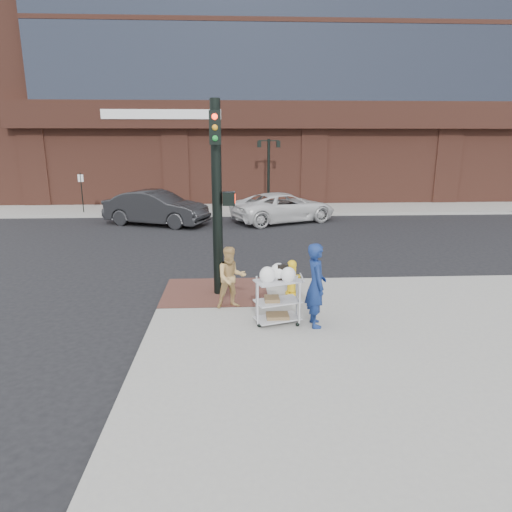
{
  "coord_description": "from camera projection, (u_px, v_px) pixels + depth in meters",
  "views": [
    {
      "loc": [
        -0.09,
        -10.9,
        4.21
      ],
      "look_at": [
        0.49,
        0.49,
        1.25
      ],
      "focal_mm": 32.0,
      "sensor_mm": 36.0,
      "label": 1
    }
  ],
  "objects": [
    {
      "name": "lamp_post",
      "position": [
        269.0,
        166.0,
        26.5
      ],
      "size": [
        1.32,
        0.22,
        4.0
      ],
      "color": "black",
      "rests_on": "sidewalk_far"
    },
    {
      "name": "sidewalk_far",
      "position": [
        366.0,
        183.0,
        43.12
      ],
      "size": [
        65.0,
        36.0,
        0.15
      ],
      "primitive_type": "cube",
      "color": "gray",
      "rests_on": "ground"
    },
    {
      "name": "bank_building",
      "position": [
        291.0,
        16.0,
        38.25
      ],
      "size": [
        42.0,
        26.0,
        28.0
      ],
      "primitive_type": "cube",
      "color": "brown",
      "rests_on": "sidewalk_far"
    },
    {
      "name": "traffic_signal_pole",
      "position": [
        218.0,
        194.0,
        11.61
      ],
      "size": [
        0.61,
        0.51,
        5.0
      ],
      "color": "black",
      "rests_on": "sidewalk_near"
    },
    {
      "name": "sedan_dark",
      "position": [
        156.0,
        208.0,
        22.54
      ],
      "size": [
        5.46,
        3.57,
        1.7
      ],
      "primitive_type": "imported",
      "rotation": [
        0.0,
        0.0,
        1.19
      ],
      "color": "black",
      "rests_on": "ground"
    },
    {
      "name": "woman_blue",
      "position": [
        316.0,
        285.0,
        9.97
      ],
      "size": [
        0.49,
        0.71,
        1.88
      ],
      "primitive_type": "imported",
      "rotation": [
        0.0,
        0.0,
        1.63
      ],
      "color": "navy",
      "rests_on": "sidewalk_near"
    },
    {
      "name": "ground",
      "position": [
        238.0,
        309.0,
        11.6
      ],
      "size": [
        220.0,
        220.0,
        0.0
      ],
      "primitive_type": "plane",
      "color": "black",
      "rests_on": "ground"
    },
    {
      "name": "utility_cart",
      "position": [
        278.0,
        297.0,
        10.16
      ],
      "size": [
        1.11,
        0.83,
        1.37
      ],
      "color": "#B4B5BA",
      "rests_on": "sidewalk_near"
    },
    {
      "name": "newsbox_blue",
      "position": [
        151.0,
        203.0,
        25.83
      ],
      "size": [
        0.54,
        0.52,
        1.0
      ],
      "primitive_type": "cube",
      "rotation": [
        0.0,
        0.0,
        -0.42
      ],
      "color": "#1A44AE",
      "rests_on": "sidewalk_far"
    },
    {
      "name": "pedestrian_tan",
      "position": [
        231.0,
        278.0,
        11.09
      ],
      "size": [
        0.86,
        0.74,
        1.53
      ],
      "primitive_type": "imported",
      "rotation": [
        0.0,
        0.0,
        0.24
      ],
      "color": "tan",
      "rests_on": "sidewalk_near"
    },
    {
      "name": "newsbox_red",
      "position": [
        132.0,
        203.0,
        26.13
      ],
      "size": [
        0.45,
        0.42,
        0.9
      ],
      "primitive_type": "cube",
      "rotation": [
        0.0,
        0.0,
        0.23
      ],
      "color": "maroon",
      "rests_on": "sidewalk_far"
    },
    {
      "name": "newsbox_yellow",
      "position": [
        137.0,
        204.0,
        25.42
      ],
      "size": [
        0.48,
        0.46,
        0.96
      ],
      "primitive_type": "cube",
      "rotation": [
        0.0,
        0.0,
        0.26
      ],
      "color": "#F0A41A",
      "rests_on": "sidewalk_far"
    },
    {
      "name": "minivan_white",
      "position": [
        284.0,
        207.0,
        23.38
      ],
      "size": [
        5.96,
        4.45,
        1.5
      ],
      "primitive_type": "imported",
      "rotation": [
        0.0,
        0.0,
        1.98
      ],
      "color": "silver",
      "rests_on": "ground"
    },
    {
      "name": "brick_curb_ramp",
      "position": [
        215.0,
        292.0,
        12.4
      ],
      "size": [
        2.8,
        2.4,
        0.01
      ],
      "primitive_type": "cube",
      "color": "brown",
      "rests_on": "sidewalk_near"
    },
    {
      "name": "fire_hydrant",
      "position": [
        292.0,
        277.0,
        12.05
      ],
      "size": [
        0.45,
        0.32,
        0.96
      ],
      "color": "gold",
      "rests_on": "sidewalk_near"
    },
    {
      "name": "parking_sign",
      "position": [
        82.0,
        193.0,
        25.37
      ],
      "size": [
        0.05,
        0.05,
        2.2
      ],
      "primitive_type": "cylinder",
      "color": "black",
      "rests_on": "sidewalk_far"
    }
  ]
}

